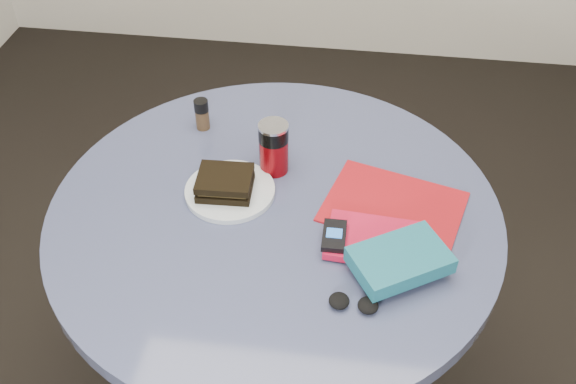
# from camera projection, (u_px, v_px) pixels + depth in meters

# --- Properties ---
(table) EXTENTS (1.00, 1.00, 0.75)m
(table) POSITION_uv_depth(u_px,v_px,m) (276.00, 257.00, 1.53)
(table) COLOR black
(table) RESTS_ON ground
(plate) EXTENTS (0.26, 0.26, 0.01)m
(plate) POSITION_uv_depth(u_px,v_px,m) (230.00, 191.00, 1.45)
(plate) COLOR silver
(plate) RESTS_ON table
(sandwich) EXTENTS (0.12, 0.11, 0.04)m
(sandwich) POSITION_uv_depth(u_px,v_px,m) (225.00, 183.00, 1.42)
(sandwich) COLOR black
(sandwich) RESTS_ON plate
(soda_can) EXTENTS (0.07, 0.07, 0.13)m
(soda_can) POSITION_uv_depth(u_px,v_px,m) (274.00, 148.00, 1.47)
(soda_can) COLOR #6B050A
(soda_can) RESTS_ON table
(pepper_grinder) EXTENTS (0.04, 0.04, 0.08)m
(pepper_grinder) POSITION_uv_depth(u_px,v_px,m) (202.00, 114.00, 1.60)
(pepper_grinder) COLOR #3E2C1A
(pepper_grinder) RESTS_ON table
(magazine) EXTENTS (0.34, 0.29, 0.01)m
(magazine) POSITION_uv_depth(u_px,v_px,m) (393.00, 207.00, 1.41)
(magazine) COLOR maroon
(magazine) RESTS_ON table
(red_book) EXTENTS (0.21, 0.15, 0.02)m
(red_book) POSITION_uv_depth(u_px,v_px,m) (375.00, 240.00, 1.32)
(red_book) COLOR #AB0D2C
(red_book) RESTS_ON magazine
(novel) EXTENTS (0.22, 0.20, 0.04)m
(novel) POSITION_uv_depth(u_px,v_px,m) (400.00, 260.00, 1.25)
(novel) COLOR #155465
(novel) RESTS_ON red_book
(mp3_player) EXTENTS (0.05, 0.08, 0.02)m
(mp3_player) POSITION_uv_depth(u_px,v_px,m) (334.00, 236.00, 1.31)
(mp3_player) COLOR black
(mp3_player) RESTS_ON red_book
(headphones) EXTENTS (0.10, 0.05, 0.02)m
(headphones) POSITION_uv_depth(u_px,v_px,m) (353.00, 303.00, 1.21)
(headphones) COLOR black
(headphones) RESTS_ON table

